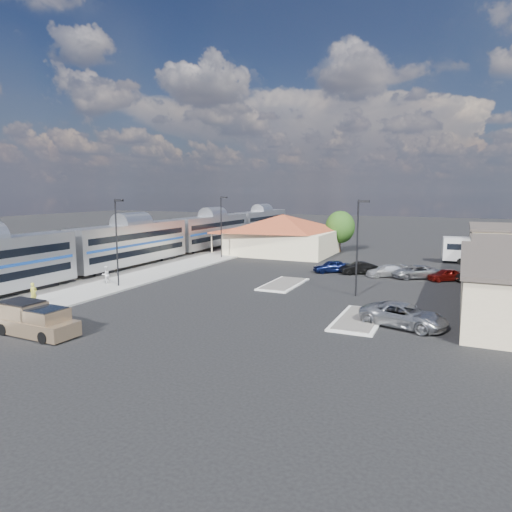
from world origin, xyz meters
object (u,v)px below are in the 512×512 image
at_px(pickup_truck, 36,321).
at_px(station_depot, 282,234).
at_px(coach_bus, 487,249).
at_px(suv, 404,315).

bearing_deg(pickup_truck, station_depot, 0.88).
height_order(station_depot, coach_bus, station_depot).
xyz_separation_m(station_depot, pickup_truck, (-0.92, -44.62, -2.11)).
xyz_separation_m(pickup_truck, coach_bus, (29.48, 46.48, 1.01)).
xyz_separation_m(station_depot, suv, (21.80, -32.30, -2.27)).
bearing_deg(coach_bus, pickup_truck, 142.27).
bearing_deg(coach_bus, suv, 163.45).
relative_size(suv, coach_bus, 0.55).
distance_m(suv, coach_bus, 34.84).
distance_m(pickup_truck, suv, 25.85).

